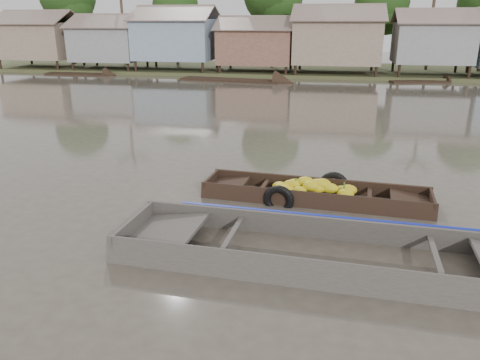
# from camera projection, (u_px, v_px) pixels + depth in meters

# --- Properties ---
(ground) EXTENTS (120.00, 120.00, 0.00)m
(ground) POSITION_uv_depth(u_px,v_px,m) (211.00, 225.00, 10.21)
(ground) COLOR #463F36
(ground) RESTS_ON ground
(riverbank) EXTENTS (120.00, 12.47, 10.22)m
(riverbank) POSITION_uv_depth(u_px,v_px,m) (344.00, 35.00, 38.22)
(riverbank) COLOR #384723
(riverbank) RESTS_ON ground
(banana_boat) EXTENTS (5.65, 1.74, 0.80)m
(banana_boat) POSITION_uv_depth(u_px,v_px,m) (312.00, 193.00, 11.63)
(banana_boat) COLOR black
(banana_boat) RESTS_ON ground
(viewer_boat) EXTENTS (8.00, 2.44, 0.64)m
(viewer_boat) POSITION_uv_depth(u_px,v_px,m) (329.00, 258.00, 8.63)
(viewer_boat) COLOR #3B3531
(viewer_boat) RESTS_ON ground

